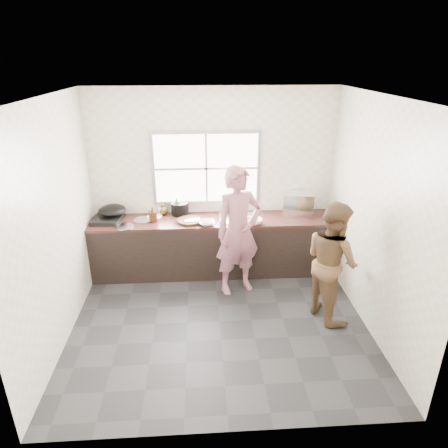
{
  "coord_description": "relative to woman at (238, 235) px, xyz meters",
  "views": [
    {
      "loc": [
        -0.21,
        -4.13,
        3.08
      ],
      "look_at": [
        0.1,
        0.65,
        1.05
      ],
      "focal_mm": 32.0,
      "sensor_mm": 36.0,
      "label": 1
    }
  ],
  "objects": [
    {
      "name": "ceiling",
      "position": [
        -0.3,
        -0.74,
        1.87
      ],
      "size": [
        3.6,
        3.2,
        0.01
      ],
      "primitive_type": "cube",
      "color": "silver",
      "rests_on": "wall_back"
    },
    {
      "name": "burner",
      "position": [
        -1.85,
        0.57,
        0.05
      ],
      "size": [
        0.43,
        0.43,
        0.06
      ],
      "primitive_type": "cube",
      "rotation": [
        0.0,
        0.0,
        -0.11
      ],
      "color": "black",
      "rests_on": "countertop"
    },
    {
      "name": "cabinet",
      "position": [
        -0.3,
        0.55,
        -0.43
      ],
      "size": [
        3.6,
        0.62,
        0.82
      ],
      "primitive_type": "cube",
      "color": "black",
      "rests_on": "floor"
    },
    {
      "name": "woman",
      "position": [
        0.0,
        0.0,
        0.0
      ],
      "size": [
        0.72,
        0.6,
        1.68
      ],
      "primitive_type": "imported",
      "rotation": [
        0.0,
        0.0,
        0.37
      ],
      "color": "#AF6979",
      "rests_on": "floor"
    },
    {
      "name": "person_side",
      "position": [
        1.09,
        -0.65,
        -0.08
      ],
      "size": [
        0.78,
        0.89,
        1.53
      ],
      "primitive_type": "imported",
      "rotation": [
        0.0,
        0.0,
        1.89
      ],
      "color": "brown",
      "rests_on": "floor"
    },
    {
      "name": "cleaver",
      "position": [
        -0.62,
        0.43,
        0.06
      ],
      "size": [
        0.24,
        0.15,
        0.01
      ],
      "primitive_type": "cube",
      "rotation": [
        0.0,
        0.0,
        0.19
      ],
      "color": "silver",
      "rests_on": "cutting_board"
    },
    {
      "name": "bowl_held",
      "position": [
        0.29,
        0.34,
        0.06
      ],
      "size": [
        0.28,
        0.28,
        0.07
      ],
      "primitive_type": "imported",
      "rotation": [
        0.0,
        0.0,
        0.38
      ],
      "color": "white",
      "rests_on": "countertop"
    },
    {
      "name": "glass_jar",
      "position": [
        -1.1,
        0.78,
        0.07
      ],
      "size": [
        0.1,
        0.1,
        0.11
      ],
      "primitive_type": "cylinder",
      "rotation": [
        0.0,
        0.0,
        -0.42
      ],
      "color": "white",
      "rests_on": "countertop"
    },
    {
      "name": "wall_left",
      "position": [
        -2.1,
        -0.74,
        0.51
      ],
      "size": [
        0.01,
        3.2,
        2.7
      ],
      "primitive_type": "cube",
      "color": "beige",
      "rests_on": "ground"
    },
    {
      "name": "window_frame",
      "position": [
        -0.4,
        0.85,
        0.71
      ],
      "size": [
        1.6,
        0.05,
        1.1
      ],
      "primitive_type": "cube",
      "color": "#9EA0A5",
      "rests_on": "wall_back"
    },
    {
      "name": "countertop",
      "position": [
        -0.3,
        0.55,
        0.0
      ],
      "size": [
        3.6,
        0.64,
        0.04
      ],
      "primitive_type": "cube",
      "color": "#351A15",
      "rests_on": "cabinet"
    },
    {
      "name": "dish_rack",
      "position": [
        0.96,
        0.68,
        0.19
      ],
      "size": [
        0.49,
        0.38,
        0.33
      ],
      "primitive_type": "cube",
      "rotation": [
        0.0,
        0.0,
        -0.16
      ],
      "color": "silver",
      "rests_on": "countertop"
    },
    {
      "name": "black_pot",
      "position": [
        -0.81,
        0.78,
        0.12
      ],
      "size": [
        0.35,
        0.35,
        0.19
      ],
      "primitive_type": "cylinder",
      "rotation": [
        0.0,
        0.0,
        -0.42
      ],
      "color": "black",
      "rests_on": "countertop"
    },
    {
      "name": "window_glazing",
      "position": [
        -0.4,
        0.83,
        0.71
      ],
      "size": [
        1.5,
        0.01,
        1.0
      ],
      "primitive_type": "cube",
      "color": "white",
      "rests_on": "window_frame"
    },
    {
      "name": "sink",
      "position": [
        0.05,
        0.55,
        0.03
      ],
      "size": [
        0.55,
        0.45,
        0.02
      ],
      "primitive_type": "cube",
      "color": "silver",
      "rests_on": "countertop"
    },
    {
      "name": "cutting_board",
      "position": [
        -0.66,
        0.47,
        0.04
      ],
      "size": [
        0.44,
        0.44,
        0.04
      ],
      "primitive_type": "cylinder",
      "rotation": [
        0.0,
        0.0,
        -0.24
      ],
      "color": "black",
      "rests_on": "countertop"
    },
    {
      "name": "wall_front",
      "position": [
        -0.3,
        -2.34,
        0.51
      ],
      "size": [
        3.6,
        0.01,
        2.7
      ],
      "primitive_type": "cube",
      "color": "silver",
      "rests_on": "ground"
    },
    {
      "name": "faucet",
      "position": [
        0.05,
        0.75,
        0.17
      ],
      "size": [
        0.02,
        0.02,
        0.3
      ],
      "primitive_type": "cylinder",
      "color": "silver",
      "rests_on": "countertop"
    },
    {
      "name": "wok",
      "position": [
        -1.78,
        0.66,
        0.16
      ],
      "size": [
        0.44,
        0.44,
        0.15
      ],
      "primitive_type": "ellipsoid",
      "rotation": [
        0.0,
        0.0,
        -0.12
      ],
      "color": "black",
      "rests_on": "burner"
    },
    {
      "name": "bowl_crabs",
      "position": [
        0.25,
        0.34,
        0.05
      ],
      "size": [
        0.25,
        0.25,
        0.06
      ],
      "primitive_type": "imported",
      "rotation": [
        0.0,
        0.0,
        -0.31
      ],
      "color": "white",
      "rests_on": "countertop"
    },
    {
      "name": "wall_right",
      "position": [
        1.51,
        -0.74,
        0.51
      ],
      "size": [
        0.01,
        3.2,
        2.7
      ],
      "primitive_type": "cube",
      "color": "beige",
      "rests_on": "ground"
    },
    {
      "name": "bottle_brown_short",
      "position": [
        -1.06,
        0.78,
        0.1
      ],
      "size": [
        0.14,
        0.14,
        0.16
      ],
      "primitive_type": "imported",
      "rotation": [
        0.0,
        0.0,
        0.16
      ],
      "color": "#463211",
      "rests_on": "countertop"
    },
    {
      "name": "floor",
      "position": [
        -0.3,
        -0.74,
        -0.84
      ],
      "size": [
        3.6,
        3.2,
        0.01
      ],
      "primitive_type": "cube",
      "color": "#27272A",
      "rests_on": "ground"
    },
    {
      "name": "pot_lid_right",
      "position": [
        -1.34,
        0.57,
        0.03
      ],
      "size": [
        0.35,
        0.35,
        0.01
      ],
      "primitive_type": "cylinder",
      "rotation": [
        0.0,
        0.0,
        -0.39
      ],
      "color": "silver",
      "rests_on": "countertop"
    },
    {
      "name": "bottle_green",
      "position": [
        -0.85,
        0.78,
        0.17
      ],
      "size": [
        0.14,
        0.14,
        0.29
      ],
      "primitive_type": "imported",
      "rotation": [
        0.0,
        0.0,
        -0.34
      ],
      "color": "#33832A",
      "rests_on": "countertop"
    },
    {
      "name": "wall_back",
      "position": [
        -0.3,
        0.87,
        0.51
      ],
      "size": [
        3.6,
        0.01,
        2.7
      ],
      "primitive_type": "cube",
      "color": "silver",
      "rests_on": "ground"
    },
    {
      "name": "bowl_mince",
      "position": [
        -0.41,
        0.34,
        0.05
      ],
      "size": [
        0.26,
        0.26,
        0.06
      ],
      "primitive_type": "imported",
      "rotation": [
        0.0,
        0.0,
        0.12
      ],
      "color": "silver",
      "rests_on": "countertop"
    },
    {
      "name": "pot_lid_left",
      "position": [
        -1.57,
        0.34,
        0.03
      ],
      "size": [
        0.25,
        0.25,
        0.01
      ],
      "primitive_type": "cylinder",
      "rotation": [
        0.0,
        0.0,
        0.0
      ],
      "color": "silver",
      "rests_on": "countertop"
    },
    {
      "name": "plate_food",
      "position": [
        -1.18,
        0.68,
        0.03
      ],
      "size": [
        0.25,
        0.25,
        0.02
      ],
      "primitive_type": "cylinder",
      "rotation": [
        0.0,
        0.0,
        0.18
      ],
      "color": "white",
      "rests_on": "countertop"
    },
    {
      "name": "bottle_brown_tall",
      "position": [
        -1.19,
        0.53,
        0.12
      ],
      "size": [
        0.12,
        0.12,
        0.2
      ],
      "primitive_type": "imported",
      "rotation": [
        0.0,
        0.0,
        0.33
      ],
      "color": "#441D11",
      "rests_on": "countertop"
    }
  ]
}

